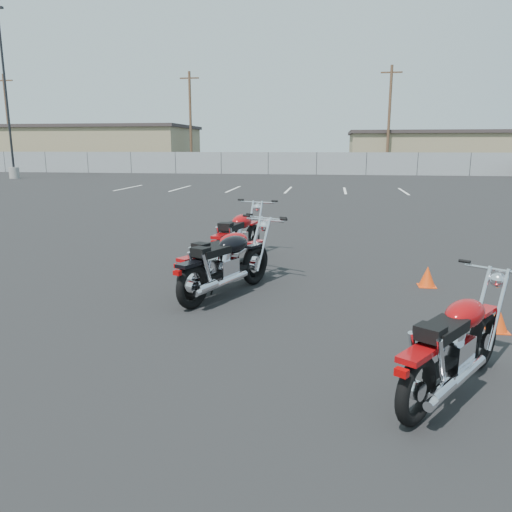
# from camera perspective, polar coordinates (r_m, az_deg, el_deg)

# --- Properties ---
(ground) EXTENTS (120.00, 120.00, 0.00)m
(ground) POSITION_cam_1_polar(r_m,az_deg,el_deg) (7.32, -2.27, -5.93)
(ground) COLOR black
(ground) RESTS_ON ground
(motorcycle_front_red) EXTENTS (1.00, 2.38, 1.17)m
(motorcycle_front_red) POSITION_cam_1_polar(r_m,az_deg,el_deg) (9.99, -2.02, 2.21)
(motorcycle_front_red) COLOR black
(motorcycle_front_red) RESTS_ON ground
(motorcycle_second_black) EXTENTS (1.42, 2.24, 1.13)m
(motorcycle_second_black) POSITION_cam_1_polar(r_m,az_deg,el_deg) (7.78, -3.44, -0.90)
(motorcycle_second_black) COLOR black
(motorcycle_second_black) RESTS_ON ground
(motorcycle_third_red) EXTENTS (1.51, 2.16, 1.11)m
(motorcycle_third_red) POSITION_cam_1_polar(r_m,az_deg,el_deg) (8.15, -3.40, -0.34)
(motorcycle_third_red) COLOR black
(motorcycle_third_red) RESTS_ON ground
(motorcycle_rear_red) EXTENTS (1.61, 2.03, 1.08)m
(motorcycle_rear_red) POSITION_cam_1_polar(r_m,az_deg,el_deg) (5.08, 21.82, -9.44)
(motorcycle_rear_red) COLOR black
(motorcycle_rear_red) RESTS_ON ground
(training_cone_near) EXTENTS (0.29, 0.29, 0.34)m
(training_cone_near) POSITION_cam_1_polar(r_m,az_deg,el_deg) (8.84, 18.99, -2.22)
(training_cone_near) COLOR #EB400C
(training_cone_near) RESTS_ON ground
(training_cone_far) EXTENTS (0.27, 0.27, 0.32)m
(training_cone_far) POSITION_cam_1_polar(r_m,az_deg,el_deg) (7.08, 25.91, -6.51)
(training_cone_far) COLOR #EB400C
(training_cone_far) RESTS_ON ground
(light_pole_west) EXTENTS (0.80, 0.70, 11.52)m
(light_pole_west) POSITION_cam_1_polar(r_m,az_deg,el_deg) (40.55, -26.27, 12.35)
(light_pole_west) COLOR gray
(light_pole_west) RESTS_ON ground
(chainlink_fence) EXTENTS (80.06, 0.06, 1.80)m
(chainlink_fence) POSITION_cam_1_polar(r_m,az_deg,el_deg) (41.87, 6.94, 10.46)
(chainlink_fence) COLOR gray
(chainlink_fence) RESTS_ON ground
(tan_building_west) EXTENTS (18.40, 10.40, 4.30)m
(tan_building_west) POSITION_cam_1_polar(r_m,az_deg,el_deg) (54.11, -17.27, 11.77)
(tan_building_west) COLOR #90825D
(tan_building_west) RESTS_ON ground
(tan_building_east) EXTENTS (14.40, 9.40, 3.70)m
(tan_building_east) POSITION_cam_1_polar(r_m,az_deg,el_deg) (51.56, 18.71, 11.34)
(tan_building_east) COLOR #90825D
(tan_building_east) RESTS_ON ground
(utility_pole_a) EXTENTS (1.80, 0.24, 9.00)m
(utility_pole_a) POSITION_cam_1_polar(r_m,az_deg,el_deg) (55.56, -26.50, 13.66)
(utility_pole_a) COLOR #4D3423
(utility_pole_a) RESTS_ON ground
(utility_pole_b) EXTENTS (1.80, 0.24, 9.00)m
(utility_pole_b) POSITION_cam_1_polar(r_m,az_deg,el_deg) (48.74, -7.50, 15.17)
(utility_pole_b) COLOR #4D3423
(utility_pole_b) RESTS_ON ground
(utility_pole_c) EXTENTS (1.80, 0.24, 9.00)m
(utility_pole_c) POSITION_cam_1_polar(r_m,az_deg,el_deg) (46.12, 14.97, 15.02)
(utility_pole_c) COLOR #4D3423
(utility_pole_c) RESTS_ON ground
(parking_line_stripes) EXTENTS (15.12, 4.00, 0.01)m
(parking_line_stripes) POSITION_cam_1_polar(r_m,az_deg,el_deg) (27.19, 0.52, 7.61)
(parking_line_stripes) COLOR silver
(parking_line_stripes) RESTS_ON ground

